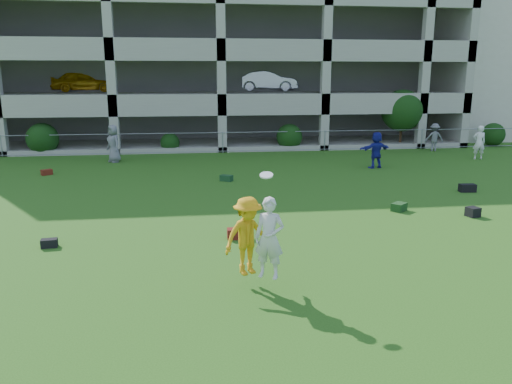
{
  "coord_description": "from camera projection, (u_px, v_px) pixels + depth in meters",
  "views": [
    {
      "loc": [
        -1.81,
        -9.41,
        4.34
      ],
      "look_at": [
        -0.18,
        3.0,
        1.4
      ],
      "focal_mm": 35.0,
      "sensor_mm": 36.0,
      "label": 1
    }
  ],
  "objects": [
    {
      "name": "ground",
      "position": [
        283.0,
        290.0,
        10.3
      ],
      "size": [
        100.0,
        100.0,
        0.0
      ],
      "primitive_type": "plane",
      "color": "#235114",
      "rests_on": "ground"
    },
    {
      "name": "stucco_building",
      "position": [
        507.0,
        66.0,
        39.1
      ],
      "size": [
        16.0,
        14.0,
        10.0
      ],
      "primitive_type": "cube",
      "color": "beige",
      "rests_on": "ground"
    },
    {
      "name": "bystander_c",
      "position": [
        114.0,
        144.0,
        25.31
      ],
      "size": [
        1.04,
        1.1,
        1.9
      ],
      "primitive_type": "imported",
      "rotation": [
        0.0,
        0.0,
        -0.93
      ],
      "color": "slate",
      "rests_on": "ground"
    },
    {
      "name": "bystander_d",
      "position": [
        376.0,
        150.0,
        23.73
      ],
      "size": [
        1.68,
        0.89,
        1.73
      ],
      "primitive_type": "imported",
      "rotation": [
        0.0,
        0.0,
        3.39
      ],
      "color": "#202294",
      "rests_on": "ground"
    },
    {
      "name": "bystander_e",
      "position": [
        479.0,
        142.0,
        26.24
      ],
      "size": [
        0.71,
        0.54,
        1.77
      ],
      "primitive_type": "imported",
      "rotation": [
        0.0,
        0.0,
        2.95
      ],
      "color": "white",
      "rests_on": "ground"
    },
    {
      "name": "bystander_f",
      "position": [
        434.0,
        137.0,
        29.05
      ],
      "size": [
        1.15,
        0.82,
        1.61
      ],
      "primitive_type": "imported",
      "rotation": [
        0.0,
        0.0,
        2.91
      ],
      "color": "slate",
      "rests_on": "ground"
    },
    {
      "name": "bag_red_a",
      "position": [
        237.0,
        234.0,
        13.55
      ],
      "size": [
        0.55,
        0.3,
        0.28
      ],
      "primitive_type": "cube",
      "rotation": [
        0.0,
        0.0,
        -0.01
      ],
      "color": "#50150D",
      "rests_on": "ground"
    },
    {
      "name": "bag_black_b",
      "position": [
        49.0,
        243.0,
        12.87
      ],
      "size": [
        0.43,
        0.3,
        0.22
      ],
      "primitive_type": "cube",
      "rotation": [
        0.0,
        0.0,
        0.12
      ],
      "color": "black",
      "rests_on": "ground"
    },
    {
      "name": "bag_green_c",
      "position": [
        399.0,
        207.0,
        16.33
      ],
      "size": [
        0.61,
        0.59,
        0.26
      ],
      "primitive_type": "cube",
      "rotation": [
        0.0,
        0.0,
        0.7
      ],
      "color": "#163714",
      "rests_on": "ground"
    },
    {
      "name": "crate_d",
      "position": [
        473.0,
        212.0,
        15.65
      ],
      "size": [
        0.42,
        0.42,
        0.3
      ],
      "primitive_type": "cube",
      "rotation": [
        0.0,
        0.0,
        0.25
      ],
      "color": "black",
      "rests_on": "ground"
    },
    {
      "name": "bag_black_e",
      "position": [
        467.0,
        188.0,
        18.98
      ],
      "size": [
        0.62,
        0.34,
        0.3
      ],
      "primitive_type": "cube",
      "rotation": [
        0.0,
        0.0,
        -0.06
      ],
      "color": "black",
      "rests_on": "ground"
    },
    {
      "name": "bag_red_f",
      "position": [
        47.0,
        172.0,
        22.21
      ],
      "size": [
        0.53,
        0.49,
        0.24
      ],
      "primitive_type": "cube",
      "rotation": [
        0.0,
        0.0,
        0.61
      ],
      "color": "#52170E",
      "rests_on": "ground"
    },
    {
      "name": "bag_green_g",
      "position": [
        226.0,
        178.0,
        20.92
      ],
      "size": [
        0.58,
        0.52,
        0.25
      ],
      "primitive_type": "cube",
      "rotation": [
        0.0,
        0.0,
        -0.56
      ],
      "color": "#173914",
      "rests_on": "ground"
    },
    {
      "name": "frisbee_contest",
      "position": [
        253.0,
        236.0,
        10.21
      ],
      "size": [
        1.36,
        1.24,
        2.2
      ],
      "color": "orange",
      "rests_on": "ground"
    },
    {
      "name": "parking_garage",
      "position": [
        213.0,
        51.0,
        35.66
      ],
      "size": [
        30.0,
        14.0,
        12.0
      ],
      "color": "#9E998C",
      "rests_on": "ground"
    },
    {
      "name": "fence",
      "position": [
        223.0,
        142.0,
        28.5
      ],
      "size": [
        36.06,
        0.06,
        1.2
      ],
      "color": "gray",
      "rests_on": "ground"
    },
    {
      "name": "shrub_row",
      "position": [
        299.0,
        124.0,
        29.56
      ],
      "size": [
        34.38,
        2.52,
        3.5
      ],
      "color": "#163D11",
      "rests_on": "ground"
    }
  ]
}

